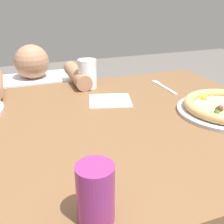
% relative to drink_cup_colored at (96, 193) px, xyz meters
% --- Properties ---
extents(dining_table, '(1.29, 0.94, 0.75)m').
position_rel_drink_cup_colored_xyz_m(dining_table, '(0.13, 0.39, -0.16)').
color(dining_table, brown).
rests_on(dining_table, ground).
extents(drink_cup_colored, '(0.07, 0.07, 0.12)m').
position_rel_drink_cup_colored_xyz_m(drink_cup_colored, '(0.00, 0.00, 0.00)').
color(drink_cup_colored, '#8C2D72').
rests_on(drink_cup_colored, dining_table).
extents(water_cup_clear, '(0.08, 0.08, 0.12)m').
position_rel_drink_cup_colored_xyz_m(water_cup_clear, '(0.19, 0.75, 0.00)').
color(water_cup_clear, silver).
rests_on(water_cup_clear, dining_table).
extents(paper_napkin, '(0.19, 0.18, 0.00)m').
position_rel_drink_cup_colored_xyz_m(paper_napkin, '(0.23, 0.56, -0.06)').
color(paper_napkin, white).
rests_on(paper_napkin, dining_table).
extents(fork, '(0.02, 0.20, 0.00)m').
position_rel_drink_cup_colored_xyz_m(fork, '(0.51, 0.64, -0.06)').
color(fork, silver).
rests_on(fork, dining_table).
extents(diner_seated, '(0.43, 0.53, 0.90)m').
position_rel_drink_cup_colored_xyz_m(diner_seated, '(-0.01, 1.06, -0.41)').
color(diner_seated, '#333847').
rests_on(diner_seated, ground).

